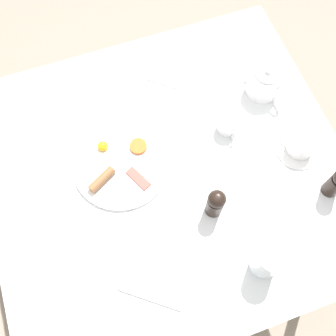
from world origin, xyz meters
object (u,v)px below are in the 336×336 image
at_px(teapot_near, 265,82).
at_px(napkin_folded, 156,281).
at_px(teacup_with_saucer_left, 301,145).
at_px(creamer_jug, 228,124).
at_px(breakfast_plate, 120,164).
at_px(water_glass_tall, 268,261).
at_px(salt_grinder, 215,203).
at_px(knife_by_plate, 158,81).
at_px(fork_by_plate, 13,136).

bearing_deg(teapot_near, napkin_folded, 115.44).
xyz_separation_m(teacup_with_saucer_left, creamer_jug, (-0.14, -0.18, 0.00)).
xyz_separation_m(breakfast_plate, napkin_folded, (0.36, -0.01, -0.00)).
bearing_deg(breakfast_plate, napkin_folded, -1.25).
relative_size(breakfast_plate, teacup_with_saucer_left, 2.10).
xyz_separation_m(breakfast_plate, water_glass_tall, (0.42, 0.28, 0.06)).
xyz_separation_m(creamer_jug, salt_grinder, (0.23, -0.14, 0.03)).
distance_m(teacup_with_saucer_left, knife_by_plate, 0.50).
height_order(creamer_jug, salt_grinder, salt_grinder).
xyz_separation_m(napkin_folded, fork_by_plate, (-0.56, -0.28, -0.00)).
bearing_deg(knife_by_plate, fork_by_plate, -85.20).
xyz_separation_m(breakfast_plate, teapot_near, (-0.10, 0.52, 0.04)).
distance_m(teapot_near, knife_by_plate, 0.34).
xyz_separation_m(salt_grinder, knife_by_plate, (-0.47, -0.01, -0.06)).
relative_size(creamer_jug, fork_by_plate, 0.56).
xyz_separation_m(water_glass_tall, napkin_folded, (-0.06, -0.29, -0.06)).
distance_m(teapot_near, teacup_with_saucer_left, 0.23).
bearing_deg(breakfast_plate, teacup_with_saucer_left, 76.06).
height_order(water_glass_tall, napkin_folded, water_glass_tall).
bearing_deg(teapot_near, creamer_jug, 103.98).
height_order(teacup_with_saucer_left, water_glass_tall, water_glass_tall).
distance_m(teacup_with_saucer_left, creamer_jug, 0.23).
relative_size(water_glass_tall, knife_by_plate, 0.75).
bearing_deg(creamer_jug, fork_by_plate, -107.02).
xyz_separation_m(teapot_near, fork_by_plate, (-0.10, -0.80, -0.04)).
height_order(breakfast_plate, teacup_with_saucer_left, teacup_with_saucer_left).
relative_size(teapot_near, salt_grinder, 1.48).
distance_m(teapot_near, fork_by_plate, 0.81).
height_order(salt_grinder, knife_by_plate, salt_grinder).
relative_size(breakfast_plate, salt_grinder, 2.33).
bearing_deg(salt_grinder, fork_by_plate, -130.58).
relative_size(teapot_near, knife_by_plate, 1.08).
bearing_deg(fork_by_plate, salt_grinder, 49.42).
bearing_deg(fork_by_plate, creamer_jug, 72.98).
xyz_separation_m(teacup_with_saucer_left, water_glass_tall, (0.28, -0.25, 0.04)).
height_order(breakfast_plate, knife_by_plate, breakfast_plate).
relative_size(teapot_near, fork_by_plate, 1.15).
distance_m(breakfast_plate, teapot_near, 0.53).
xyz_separation_m(creamer_jug, knife_by_plate, (-0.24, -0.15, -0.03)).
bearing_deg(teacup_with_saucer_left, breakfast_plate, -103.94).
bearing_deg(salt_grinder, breakfast_plate, -136.48).
xyz_separation_m(breakfast_plate, salt_grinder, (0.22, 0.21, 0.06)).
bearing_deg(salt_grinder, napkin_folded, -58.74).
height_order(breakfast_plate, salt_grinder, salt_grinder).
distance_m(teapot_near, napkin_folded, 0.70).
bearing_deg(teapot_near, knife_by_plate, 49.02).
bearing_deg(salt_grinder, teacup_with_saucer_left, 106.08).
distance_m(salt_grinder, fork_by_plate, 0.66).
bearing_deg(creamer_jug, teapot_near, 119.71).
relative_size(breakfast_plate, creamer_jug, 3.24).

